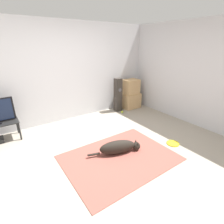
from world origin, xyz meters
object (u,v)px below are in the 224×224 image
cardboard_box_lower (131,101)px  tennis_ball_near_speaker (120,109)px  frisbee (173,143)px  dog (119,147)px  floor_speaker (118,95)px  tennis_ball_by_boxes (122,112)px  cardboard_box_upper (131,87)px

cardboard_box_lower → tennis_ball_near_speaker: 0.47m
frisbee → tennis_ball_near_speaker: 2.30m
dog → tennis_ball_near_speaker: size_ratio=15.42×
cardboard_box_lower → floor_speaker: bearing=178.9°
tennis_ball_by_boxes → tennis_ball_near_speaker: bearing=65.9°
tennis_ball_by_boxes → tennis_ball_near_speaker: size_ratio=1.00×
floor_speaker → cardboard_box_lower: bearing=-1.1°
floor_speaker → frisbee: bearing=-95.4°
dog → cardboard_box_upper: size_ratio=2.09×
floor_speaker → tennis_ball_near_speaker: (0.10, 0.02, -0.48)m
tennis_ball_near_speaker → floor_speaker: bearing=-170.9°
tennis_ball_by_boxes → frisbee: bearing=-95.6°
cardboard_box_upper → tennis_ball_by_boxes: size_ratio=7.39×
frisbee → dog: bearing=161.2°
cardboard_box_lower → cardboard_box_upper: 0.47m
tennis_ball_near_speaker → cardboard_box_lower: bearing=-3.5°
tennis_ball_by_boxes → cardboard_box_upper: bearing=24.3°
cardboard_box_lower → cardboard_box_upper: (-0.01, 0.01, 0.47)m
dog → frisbee: 1.22m
cardboard_box_upper → floor_speaker: (-0.52, 0.00, -0.19)m
floor_speaker → tennis_ball_near_speaker: 0.49m
cardboard_box_lower → dog: bearing=-135.4°
tennis_ball_near_speaker → dog: bearing=-127.8°
dog → frisbee: size_ratio=3.86×
cardboard_box_lower → tennis_ball_near_speaker: cardboard_box_lower is taller
dog → cardboard_box_upper: 2.71m
cardboard_box_upper → tennis_ball_near_speaker: bearing=177.5°
dog → tennis_ball_by_boxes: bearing=50.4°
cardboard_box_upper → tennis_ball_by_boxes: (-0.53, -0.24, -0.67)m
frisbee → cardboard_box_upper: size_ratio=0.54×
dog → cardboard_box_lower: bearing=44.6°
dog → tennis_ball_near_speaker: dog is taller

